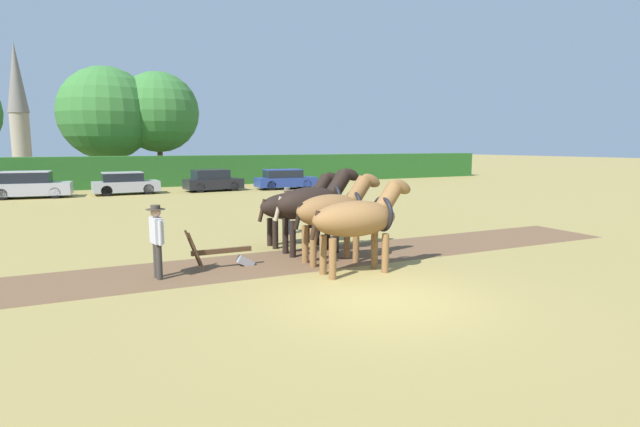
{
  "coord_description": "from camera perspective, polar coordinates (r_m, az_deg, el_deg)",
  "views": [
    {
      "loc": [
        -5.61,
        -8.28,
        3.14
      ],
      "look_at": [
        1.14,
        4.96,
        1.1
      ],
      "focal_mm": 28.0,
      "sensor_mm": 36.0,
      "label": 1
    }
  ],
  "objects": [
    {
      "name": "ground_plane",
      "position": [
        10.48,
        6.88,
        -9.68
      ],
      "size": [
        240.0,
        240.0,
        0.0
      ],
      "primitive_type": "plane",
      "color": "#998447"
    },
    {
      "name": "plowed_furrow_strip",
      "position": [
        12.88,
        -17.71,
        -6.65
      ],
      "size": [
        28.89,
        3.47,
        0.01
      ],
      "primitive_type": "cube",
      "rotation": [
        0.0,
        0.0,
        -0.03
      ],
      "color": "brown",
      "rests_on": "ground"
    },
    {
      "name": "hedgerow",
      "position": [
        40.18,
        -19.01,
        4.57
      ],
      "size": [
        63.38,
        1.95,
        2.33
      ],
      "primitive_type": "cube",
      "color": "#286023",
      "rests_on": "ground"
    },
    {
      "name": "tree_center_left",
      "position": [
        44.79,
        -23.23,
        10.46
      ],
      "size": [
        7.52,
        7.52,
        9.45
      ],
      "color": "#423323",
      "rests_on": "ground"
    },
    {
      "name": "tree_center",
      "position": [
        45.07,
        -18.0,
        10.95
      ],
      "size": [
        6.73,
        6.73,
        9.27
      ],
      "color": "brown",
      "rests_on": "ground"
    },
    {
      "name": "church_spire",
      "position": [
        74.24,
        -31.25,
        10.71
      ],
      "size": [
        2.45,
        2.45,
        15.9
      ],
      "color": "gray",
      "rests_on": "ground"
    },
    {
      "name": "draft_horse_lead_left",
      "position": [
        12.2,
        4.45,
        -0.57
      ],
      "size": [
        2.9,
        0.98,
        2.37
      ],
      "rotation": [
        0.0,
        0.0,
        -0.03
      ],
      "color": "brown",
      "rests_on": "ground"
    },
    {
      "name": "draft_horse_lead_right",
      "position": [
        13.32,
        1.68,
        0.33
      ],
      "size": [
        2.66,
        0.97,
        2.45
      ],
      "rotation": [
        0.0,
        0.0,
        -0.03
      ],
      "color": "brown",
      "rests_on": "ground"
    },
    {
      "name": "draft_horse_trail_left",
      "position": [
        14.47,
        -0.67,
        1.18
      ],
      "size": [
        2.8,
        1.06,
        2.54
      ],
      "rotation": [
        0.0,
        0.0,
        -0.03
      ],
      "color": "black",
      "rests_on": "ground"
    },
    {
      "name": "draft_horse_trail_right",
      "position": [
        15.67,
        -2.62,
        0.96
      ],
      "size": [
        2.9,
        0.95,
        2.36
      ],
      "rotation": [
        0.0,
        0.0,
        -0.03
      ],
      "color": "black",
      "rests_on": "ground"
    },
    {
      "name": "plow",
      "position": [
        13.12,
        -10.57,
        -4.71
      ],
      "size": [
        1.77,
        0.47,
        1.13
      ],
      "rotation": [
        0.0,
        0.0,
        -0.03
      ],
      "color": "#4C331E",
      "rests_on": "ground"
    },
    {
      "name": "farmer_at_plow",
      "position": [
        12.31,
        -18.17,
        -2.4
      ],
      "size": [
        0.44,
        0.68,
        1.76
      ],
      "rotation": [
        0.0,
        0.0,
        0.12
      ],
      "color": "#38332D",
      "rests_on": "ground"
    },
    {
      "name": "farmer_beside_team",
      "position": [
        17.69,
        -3.77,
        0.74
      ],
      "size": [
        0.42,
        0.64,
        1.66
      ],
      "rotation": [
        0.0,
        0.0,
        -0.23
      ],
      "color": "#28334C",
      "rests_on": "ground"
    },
    {
      "name": "parked_car_left",
      "position": [
        34.45,
        -30.29,
        2.81
      ],
      "size": [
        4.58,
        2.24,
        1.61
      ],
      "rotation": [
        0.0,
        0.0,
        -0.11
      ],
      "color": "#A8A8B2",
      "rests_on": "ground"
    },
    {
      "name": "parked_car_center_left",
      "position": [
        34.43,
        -21.39,
        3.21
      ],
      "size": [
        4.05,
        1.81,
        1.44
      ],
      "rotation": [
        0.0,
        0.0,
        0.02
      ],
      "color": "#A8A8B2",
      "rests_on": "ground"
    },
    {
      "name": "parked_car_center",
      "position": [
        35.19,
        -12.18,
        3.68
      ],
      "size": [
        3.97,
        1.98,
        1.47
      ],
      "rotation": [
        0.0,
        0.0,
        0.07
      ],
      "color": "black",
      "rests_on": "ground"
    },
    {
      "name": "parked_car_center_right",
      "position": [
        36.18,
        -4.03,
        3.92
      ],
      "size": [
        4.42,
        1.98,
        1.42
      ],
      "rotation": [
        0.0,
        0.0,
        -0.06
      ],
      "color": "navy",
      "rests_on": "ground"
    }
  ]
}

